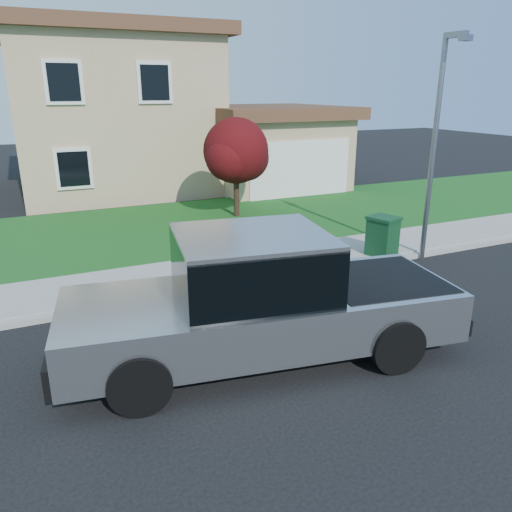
# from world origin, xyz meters

# --- Properties ---
(ground) EXTENTS (80.00, 80.00, 0.00)m
(ground) POSITION_xyz_m (0.00, 0.00, 0.00)
(ground) COLOR black
(ground) RESTS_ON ground
(curb) EXTENTS (40.00, 0.20, 0.12)m
(curb) POSITION_xyz_m (1.00, 2.90, 0.06)
(curb) COLOR gray
(curb) RESTS_ON ground
(sidewalk) EXTENTS (40.00, 2.00, 0.15)m
(sidewalk) POSITION_xyz_m (1.00, 4.00, 0.07)
(sidewalk) COLOR gray
(sidewalk) RESTS_ON ground
(lawn) EXTENTS (40.00, 7.00, 0.10)m
(lawn) POSITION_xyz_m (1.00, 8.50, 0.05)
(lawn) COLOR #154B19
(lawn) RESTS_ON ground
(house) EXTENTS (14.00, 11.30, 6.85)m
(house) POSITION_xyz_m (1.31, 16.38, 3.17)
(house) COLOR tan
(house) RESTS_ON ground
(pickup_truck) EXTENTS (6.96, 3.26, 2.20)m
(pickup_truck) POSITION_xyz_m (-0.53, -0.10, 1.03)
(pickup_truck) COLOR black
(pickup_truck) RESTS_ON ground
(woman) EXTENTS (0.69, 0.58, 1.76)m
(woman) POSITION_xyz_m (1.01, 2.04, 0.83)
(woman) COLOR tan
(woman) RESTS_ON ground
(ornamental_tree) EXTENTS (2.47, 2.23, 3.39)m
(ornamental_tree) POSITION_xyz_m (2.83, 8.95, 2.27)
(ornamental_tree) COLOR black
(ornamental_tree) RESTS_ON lawn
(trash_bin) EXTENTS (0.84, 0.91, 1.06)m
(trash_bin) POSITION_xyz_m (4.55, 3.10, 0.69)
(trash_bin) COLOR #0F371A
(trash_bin) RESTS_ON sidewalk
(street_lamp) EXTENTS (0.30, 0.74, 5.64)m
(street_lamp) POSITION_xyz_m (5.66, 2.69, 3.22)
(street_lamp) COLOR slate
(street_lamp) RESTS_ON ground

